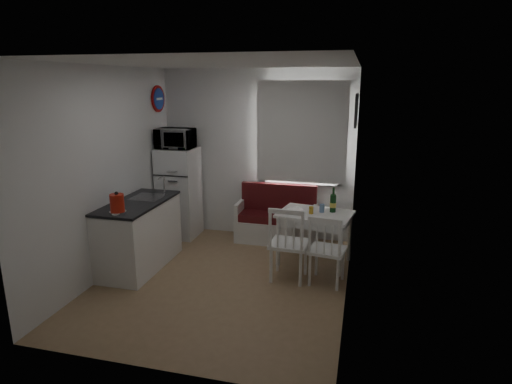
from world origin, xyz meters
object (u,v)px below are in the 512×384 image
Objects in this scene: bench at (277,223)px; chair_right at (327,243)px; kettle at (117,203)px; chair_left at (288,237)px; fridge at (179,193)px; microwave at (175,139)px; wine_bottle at (333,200)px; dining_table at (315,219)px; kitchen_counter at (140,234)px.

chair_right is at bearing -56.60° from bench.
bench is 4.73× the size of kettle.
fridge is (-1.96, 1.23, 0.11)m from chair_left.
wine_bottle is at bearing -9.60° from microwave.
kettle is at bearing -89.01° from microwave.
dining_table is at bearing -45.56° from bench.
microwave is 1.64× the size of wine_bottle.
dining_table is at bearing -13.03° from microwave.
chair_right is at bearing -26.71° from fridge.
chair_right is (2.45, 0.02, 0.09)m from kitchen_counter.
wine_bottle is at bearing 28.79° from kettle.
chair_right is 2.88m from microwave.
chair_left is at bearing 0.41° from kitchen_counter.
chair_left is 0.36× the size of fridge.
chair_left is 0.47m from chair_right.
kettle reaches higher than dining_table.
wine_bottle reaches higher than chair_right.
kitchen_counter is at bearing -90.94° from microwave.
bench is 1.61m from chair_right.
kettle is at bearing -89.03° from fridge.
fridge is at bearing -176.00° from bench.
kitchen_counter is 1.07× the size of bench.
bench is (1.57, 1.35, -0.16)m from kitchen_counter.
bench is at bearing 131.53° from chair_right.
chair_right is (0.22, -0.66, -0.08)m from dining_table.
kitchen_counter is at bearing -90.90° from fridge.
chair_right is 1.83× the size of kettle.
microwave is at bearing 151.48° from chair_left.
dining_table is at bearing 17.05° from kitchen_counter.
wine_bottle is (2.45, 0.78, 0.42)m from kitchen_counter.
chair_left is at bearing -31.06° from microwave.
chair_left reaches higher than bench.
dining_table is 2.45m from microwave.
kitchen_counter is 5.07× the size of kettle.
kettle is at bearing -161.54° from chair_left.
dining_table is 2.20× the size of chair_right.
chair_right is at bearing 3.45° from chair_left.
kitchen_counter is at bearing -152.94° from dining_table.
wine_bottle is (0.22, 0.10, 0.25)m from dining_table.
kitchen_counter reaches higher than wine_bottle.
kitchen_counter is 2.08m from bench.
wine_bottle is at bearing 17.73° from kitchen_counter.
wine_bottle is at bearing -10.74° from fridge.
bench is at bearing 109.44° from chair_left.
microwave is 2.56m from wine_bottle.
chair_left is (-0.25, -0.67, -0.04)m from dining_table.
fridge is 4.22× the size of wine_bottle.
chair_right reaches higher than bench.
microwave is (0.02, 1.19, 1.11)m from kitchen_counter.
dining_table is (0.66, -0.67, 0.34)m from bench.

